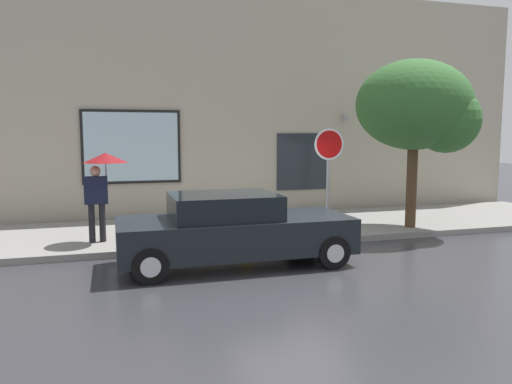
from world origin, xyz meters
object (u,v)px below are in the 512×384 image
at_px(street_tree, 421,108).
at_px(pedestrian_with_umbrella, 102,172).
at_px(fire_hydrant, 247,219).
at_px(stop_sign, 329,160).
at_px(parked_car, 233,230).

bearing_deg(street_tree, pedestrian_with_umbrella, 176.53).
bearing_deg(fire_hydrant, stop_sign, -7.63).
bearing_deg(fire_hydrant, pedestrian_with_umbrella, 174.37).
xyz_separation_m(parked_car, pedestrian_with_umbrella, (-2.47, 2.22, 1.03)).
bearing_deg(parked_car, stop_sign, 30.35).
relative_size(parked_car, fire_hydrant, 5.55).
relative_size(fire_hydrant, stop_sign, 0.32).
height_order(fire_hydrant, pedestrian_with_umbrella, pedestrian_with_umbrella).
xyz_separation_m(pedestrian_with_umbrella, street_tree, (7.86, -0.48, 1.50)).
bearing_deg(pedestrian_with_umbrella, stop_sign, -6.39).
distance_m(street_tree, stop_sign, 2.90).
distance_m(parked_car, stop_sign, 3.47).
height_order(parked_car, pedestrian_with_umbrella, pedestrian_with_umbrella).
bearing_deg(pedestrian_with_umbrella, parked_car, -42.03).
relative_size(street_tree, stop_sign, 1.69).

